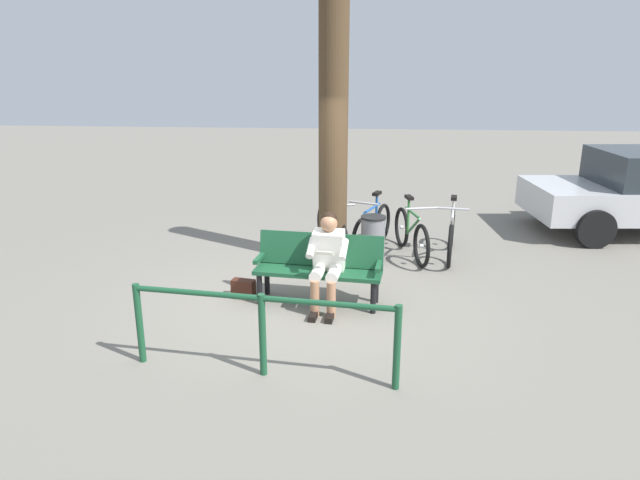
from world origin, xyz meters
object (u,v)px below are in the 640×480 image
object	(u,v)px
litter_bin	(373,242)
bicycle_red	(332,231)
bicycle_black	(411,234)
handbag	(243,289)
tree_trunk	(333,134)
bicycle_purple	(451,235)
person_reading	(328,257)
bicycle_blue	(372,229)
bench	(319,263)

from	to	relation	value
litter_bin	bicycle_red	xyz separation A→B (m)	(0.65, -0.62, -0.03)
litter_bin	bicycle_black	xyz separation A→B (m)	(-0.60, -0.55, -0.03)
handbag	litter_bin	bearing A→B (deg)	-142.02
tree_trunk	bicycle_black	bearing A→B (deg)	-161.26
bicycle_purple	tree_trunk	bearing A→B (deg)	-67.14
litter_bin	bicycle_black	world-z (taller)	bicycle_black
person_reading	bicycle_blue	world-z (taller)	person_reading
bench	bicycle_red	world-z (taller)	bicycle_red
bench	person_reading	size ratio (longest dim) A/B	1.37
person_reading	bicycle_red	xyz separation A→B (m)	(0.08, -2.13, -0.31)
bench	handbag	xyz separation A→B (m)	(0.99, -0.03, -0.39)
bicycle_black	bicycle_blue	world-z (taller)	same
person_reading	bicycle_blue	bearing A→B (deg)	-97.31
handbag	bicycle_red	world-z (taller)	bicycle_red
tree_trunk	litter_bin	distance (m)	1.68
tree_trunk	handbag	bearing A→B (deg)	53.64
bench	bicycle_black	size ratio (longest dim) A/B	1.00
bench	bicycle_purple	world-z (taller)	bicycle_purple
bench	bicycle_blue	distance (m)	2.25
bicycle_red	bicycle_blue	bearing A→B (deg)	86.60
tree_trunk	bicycle_red	xyz separation A→B (m)	(0.04, -0.47, -1.60)
person_reading	bicycle_black	size ratio (longest dim) A/B	0.73
tree_trunk	bicycle_purple	distance (m)	2.47
bench	bicycle_red	bearing A→B (deg)	-84.81
handbag	tree_trunk	distance (m)	2.58
person_reading	tree_trunk	world-z (taller)	tree_trunk
litter_bin	bicycle_red	world-z (taller)	bicycle_red
bicycle_black	tree_trunk	bearing A→B (deg)	-85.03
bench	bicycle_red	distance (m)	1.96
person_reading	litter_bin	size ratio (longest dim) A/B	1.53
bench	handbag	size ratio (longest dim) A/B	5.47
litter_bin	bicycle_purple	size ratio (longest dim) A/B	0.47
bicycle_black	bicycle_blue	bearing A→B (deg)	-126.12
bench	bicycle_blue	size ratio (longest dim) A/B	1.03
bench	tree_trunk	bearing A→B (deg)	-86.70
bicycle_blue	bicycle_red	bearing A→B (deg)	-52.80
bench	person_reading	bearing A→B (deg)	129.63
bicycle_blue	bicycle_red	xyz separation A→B (m)	(0.64, 0.19, 0.00)
tree_trunk	litter_bin	xyz separation A→B (m)	(-0.61, 0.14, -1.56)
bench	bicycle_black	bearing A→B (deg)	-118.01
bicycle_red	handbag	bearing A→B (deg)	-47.93
litter_bin	bicycle_black	size ratio (longest dim) A/B	0.48
bicycle_black	bicycle_red	size ratio (longest dim) A/B	1.03
handbag	bicycle_black	world-z (taller)	bicycle_black
person_reading	bicycle_black	bearing A→B (deg)	-113.24
litter_bin	bicycle_red	distance (m)	0.90
bicycle_blue	person_reading	bearing A→B (deg)	7.26
person_reading	litter_bin	distance (m)	1.64
bench	tree_trunk	world-z (taller)	tree_trunk
handbag	bench	bearing A→B (deg)	178.45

